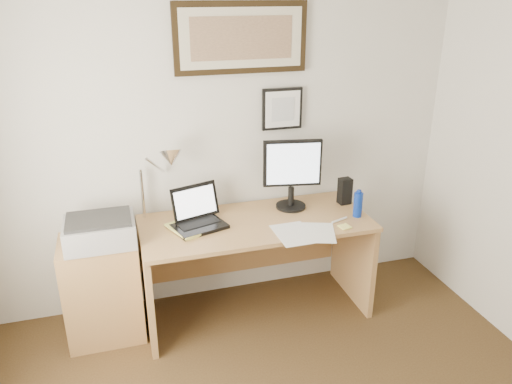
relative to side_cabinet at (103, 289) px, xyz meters
name	(u,v)px	position (x,y,z in m)	size (l,w,h in m)	color
wall_back	(221,140)	(0.92, 0.32, 0.89)	(3.50, 0.02, 2.50)	silver
side_cabinet	(103,289)	(0.00, 0.00, 0.00)	(0.50, 0.40, 0.73)	#A37544
water_bottle	(358,205)	(1.79, -0.18, 0.48)	(0.06, 0.06, 0.18)	#0B2B94
bottle_cap	(359,191)	(1.79, -0.18, 0.58)	(0.03, 0.03, 0.02)	#0B2B94
speaker	(345,191)	(1.80, 0.06, 0.48)	(0.09, 0.08, 0.20)	black
paper_sheet_a	(294,234)	(1.25, -0.31, 0.39)	(0.23, 0.33, 0.00)	white
paper_sheet_b	(319,233)	(1.42, -0.34, 0.39)	(0.21, 0.30, 0.00)	white
sticky_pad	(345,227)	(1.62, -0.32, 0.39)	(0.07, 0.07, 0.01)	#FFFA78
marker_pen	(339,220)	(1.63, -0.21, 0.39)	(0.02, 0.02, 0.14)	white
book	(175,233)	(0.50, -0.09, 0.40)	(0.21, 0.28, 0.02)	#D4D364
desk	(253,245)	(1.07, 0.04, 0.15)	(1.60, 0.70, 0.75)	#A37544
laptop	(198,217)	(0.67, 0.00, 0.44)	(0.40, 0.39, 0.26)	black
lcd_monitor	(292,171)	(1.39, 0.10, 0.68)	(0.42, 0.22, 0.52)	black
printer	(100,231)	(0.03, -0.04, 0.45)	(0.44, 0.34, 0.18)	#A4A4A7
desk_lamp	(168,161)	(0.51, 0.13, 0.82)	(0.29, 0.27, 0.53)	silver
picture_large	(241,38)	(1.07, 0.29, 1.59)	(0.92, 0.04, 0.47)	black
picture_small	(282,109)	(1.37, 0.29, 1.09)	(0.30, 0.03, 0.30)	black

